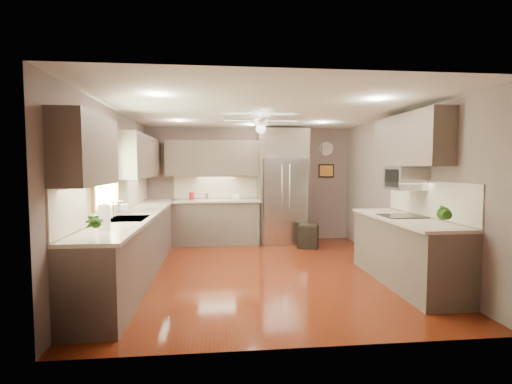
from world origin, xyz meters
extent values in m
plane|color=#521D0A|center=(0.00, 0.00, 0.00)|extent=(5.00, 5.00, 0.00)
plane|color=white|center=(0.00, 0.00, 2.50)|extent=(5.00, 5.00, 0.00)
plane|color=#67544F|center=(0.00, 2.50, 1.25)|extent=(4.50, 0.00, 4.50)
plane|color=#67544F|center=(0.00, -2.50, 1.25)|extent=(4.50, 0.00, 4.50)
plane|color=#67544F|center=(-2.25, 0.00, 1.25)|extent=(0.00, 5.00, 5.00)
plane|color=#67544F|center=(2.25, 0.00, 1.25)|extent=(0.00, 5.00, 5.00)
cylinder|color=maroon|center=(-1.25, 2.22, 1.02)|extent=(0.13, 0.13, 0.17)
cylinder|color=silver|center=(-0.94, 2.22, 1.01)|extent=(0.11, 0.11, 0.14)
imported|color=white|center=(-2.08, -0.03, 1.05)|extent=(0.12, 0.12, 0.21)
imported|color=#2C601B|center=(-1.93, -1.93, 1.10)|extent=(0.20, 0.17, 0.33)
imported|color=#2C601B|center=(1.90, -1.74, 1.12)|extent=(0.23, 0.21, 0.35)
imported|color=#C0B590|center=(-0.31, 2.17, 0.96)|extent=(0.23, 0.23, 0.05)
cube|color=brown|center=(-1.95, 0.15, 0.45)|extent=(0.60, 4.70, 0.90)
cube|color=#BBB396|center=(-1.94, 0.15, 0.92)|extent=(0.65, 4.70, 0.04)
cube|color=beige|center=(-2.24, 0.15, 1.20)|extent=(0.02, 4.70, 0.50)
cube|color=brown|center=(-0.72, 2.20, 0.45)|extent=(1.85, 0.60, 0.90)
cube|color=#BBB396|center=(-0.72, 2.19, 0.92)|extent=(1.85, 0.65, 0.04)
cube|color=beige|center=(-0.72, 2.49, 1.20)|extent=(1.85, 0.02, 0.50)
cube|color=brown|center=(-2.08, -1.60, 1.83)|extent=(0.33, 1.20, 0.75)
cube|color=brown|center=(-2.08, 1.30, 1.83)|extent=(0.33, 2.40, 0.75)
cube|color=brown|center=(-0.72, 2.33, 1.83)|extent=(2.15, 0.33, 0.75)
cube|color=brown|center=(2.08, -0.55, 2.03)|extent=(0.33, 1.70, 0.75)
cube|color=#BFF2B2|center=(-2.23, -0.50, 1.55)|extent=(0.01, 1.00, 0.80)
cube|color=olive|center=(-2.21, -0.50, 1.98)|extent=(0.05, 1.12, 0.06)
cube|color=olive|center=(-2.21, -0.50, 1.12)|extent=(0.05, 1.12, 0.06)
cube|color=olive|center=(-2.21, -1.03, 1.55)|extent=(0.05, 0.06, 0.80)
cube|color=olive|center=(-2.21, 0.03, 1.55)|extent=(0.05, 0.06, 0.80)
cube|color=silver|center=(-1.93, -0.50, 0.93)|extent=(0.50, 0.70, 0.03)
cube|color=#262626|center=(-1.93, -0.50, 0.89)|extent=(0.44, 0.62, 0.05)
cylinder|color=silver|center=(-2.13, -0.50, 1.05)|extent=(0.02, 0.02, 0.24)
cylinder|color=silver|center=(-2.07, -0.50, 1.17)|extent=(0.16, 0.02, 0.02)
cube|color=silver|center=(0.70, 2.14, 0.91)|extent=(0.92, 0.72, 1.82)
cube|color=black|center=(0.70, 1.80, 0.66)|extent=(0.88, 0.02, 0.02)
cube|color=black|center=(0.70, 1.79, 1.25)|extent=(0.01, 0.02, 1.00)
cylinder|color=silver|center=(0.62, 1.76, 1.25)|extent=(0.02, 0.02, 0.90)
cylinder|color=silver|center=(0.78, 1.76, 1.25)|extent=(0.02, 0.02, 0.90)
cube|color=brown|center=(0.70, 2.20, 2.14)|extent=(1.04, 0.60, 0.63)
cube|color=brown|center=(0.20, 2.20, 0.91)|extent=(0.06, 0.60, 1.82)
cube|color=brown|center=(1.20, 2.20, 0.91)|extent=(0.06, 0.60, 1.82)
cube|color=brown|center=(1.93, -0.80, 0.45)|extent=(0.65, 2.20, 0.90)
cube|color=#BBB396|center=(1.91, -0.80, 0.92)|extent=(0.70, 2.20, 0.04)
cube|color=beige|center=(2.24, -0.80, 1.20)|extent=(0.02, 2.20, 0.50)
cube|color=black|center=(1.91, -0.70, 0.94)|extent=(0.56, 0.52, 0.01)
cube|color=silver|center=(2.03, -0.55, 1.48)|extent=(0.42, 0.55, 0.34)
cube|color=black|center=(1.82, -0.55, 1.48)|extent=(0.02, 0.40, 0.26)
cylinder|color=white|center=(0.00, 0.30, 2.46)|extent=(0.03, 0.03, 0.08)
cylinder|color=white|center=(0.00, 0.30, 2.36)|extent=(0.22, 0.22, 0.10)
sphere|color=white|center=(0.00, 0.30, 2.26)|extent=(0.16, 0.16, 0.16)
cube|color=white|center=(0.35, 0.30, 2.38)|extent=(0.48, 0.11, 0.01)
cube|color=white|center=(0.00, 0.65, 2.38)|extent=(0.11, 0.48, 0.01)
cube|color=white|center=(-0.35, 0.30, 2.38)|extent=(0.48, 0.11, 0.01)
cube|color=white|center=(0.00, -0.05, 2.38)|extent=(0.11, 0.48, 0.01)
cylinder|color=white|center=(-1.40, 1.30, 2.49)|extent=(0.14, 0.14, 0.01)
cylinder|color=white|center=(1.30, 1.30, 2.49)|extent=(0.14, 0.14, 0.01)
cylinder|color=white|center=(-1.40, -1.20, 2.49)|extent=(0.14, 0.14, 0.01)
cylinder|color=white|center=(1.30, -1.20, 2.49)|extent=(0.14, 0.14, 0.01)
cylinder|color=white|center=(0.00, 1.80, 2.49)|extent=(0.14, 0.14, 0.01)
cylinder|color=white|center=(1.75, 2.48, 2.05)|extent=(0.30, 0.03, 0.30)
cylinder|color=silver|center=(1.75, 2.47, 2.05)|extent=(0.29, 0.00, 0.29)
cube|color=black|center=(1.75, 2.48, 1.55)|extent=(0.36, 0.03, 0.30)
cube|color=#B36E23|center=(1.75, 2.46, 1.55)|extent=(0.30, 0.01, 0.24)
cube|color=black|center=(1.12, 1.59, 0.22)|extent=(0.50, 0.50, 0.44)
cube|color=black|center=(1.12, 1.59, 0.46)|extent=(0.48, 0.48, 0.03)
cylinder|color=white|center=(-1.97, -1.45, 1.08)|extent=(0.13, 0.13, 0.30)
cylinder|color=silver|center=(-1.97, -1.45, 1.09)|extent=(0.03, 0.03, 0.32)
camera|label=1|loc=(-0.70, -5.71, 1.66)|focal=26.00mm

